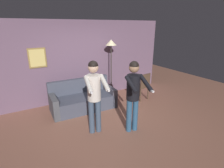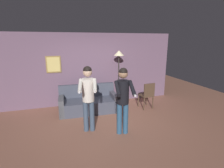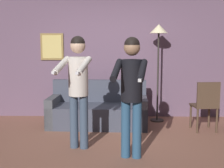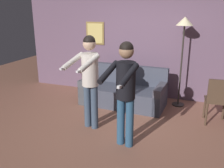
{
  "view_description": "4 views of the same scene",
  "coord_description": "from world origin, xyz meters",
  "px_view_note": "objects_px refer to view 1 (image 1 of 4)",
  "views": [
    {
      "loc": [
        -1.96,
        -3.43,
        2.43
      ],
      "look_at": [
        -0.16,
        -0.35,
        1.23
      ],
      "focal_mm": 28.0,
      "sensor_mm": 36.0,
      "label": 1
    },
    {
      "loc": [
        -1.16,
        -4.31,
        2.33
      ],
      "look_at": [
        0.1,
        -0.28,
        1.28
      ],
      "focal_mm": 28.0,
      "sensor_mm": 36.0,
      "label": 2
    },
    {
      "loc": [
        0.11,
        -4.77,
        1.63
      ],
      "look_at": [
        0.04,
        -0.43,
        1.05
      ],
      "focal_mm": 50.0,
      "sensor_mm": 36.0,
      "label": 3
    },
    {
      "loc": [
        1.39,
        -4.0,
        2.19
      ],
      "look_at": [
        0.03,
        -0.34,
        0.98
      ],
      "focal_mm": 40.0,
      "sensor_mm": 36.0,
      "label": 4
    }
  ],
  "objects_px": {
    "couch": "(83,100)",
    "person_standing_left": "(94,91)",
    "person_standing_right": "(133,91)",
    "torchiere_lamp": "(111,49)",
    "dining_chair_distant": "(143,85)"
  },
  "relations": [
    {
      "from": "couch",
      "to": "torchiere_lamp",
      "type": "relative_size",
      "value": 0.97
    },
    {
      "from": "torchiere_lamp",
      "to": "dining_chair_distant",
      "type": "bearing_deg",
      "value": -44.96
    },
    {
      "from": "torchiere_lamp",
      "to": "dining_chair_distant",
      "type": "relative_size",
      "value": 2.14
    },
    {
      "from": "person_standing_left",
      "to": "couch",
      "type": "bearing_deg",
      "value": 80.83
    },
    {
      "from": "torchiere_lamp",
      "to": "person_standing_left",
      "type": "xyz_separation_m",
      "value": [
        -1.43,
        -1.73,
        -0.65
      ]
    },
    {
      "from": "torchiere_lamp",
      "to": "person_standing_left",
      "type": "relative_size",
      "value": 1.15
    },
    {
      "from": "torchiere_lamp",
      "to": "person_standing_right",
      "type": "height_order",
      "value": "torchiere_lamp"
    },
    {
      "from": "person_standing_left",
      "to": "person_standing_right",
      "type": "relative_size",
      "value": 1.01
    },
    {
      "from": "torchiere_lamp",
      "to": "person_standing_left",
      "type": "bearing_deg",
      "value": -129.59
    },
    {
      "from": "person_standing_right",
      "to": "person_standing_left",
      "type": "bearing_deg",
      "value": 153.89
    },
    {
      "from": "person_standing_left",
      "to": "person_standing_right",
      "type": "xyz_separation_m",
      "value": [
        0.79,
        -0.39,
        -0.02
      ]
    },
    {
      "from": "couch",
      "to": "person_standing_left",
      "type": "xyz_separation_m",
      "value": [
        -0.22,
        -1.35,
        0.77
      ]
    },
    {
      "from": "couch",
      "to": "dining_chair_distant",
      "type": "relative_size",
      "value": 2.08
    },
    {
      "from": "couch",
      "to": "torchiere_lamp",
      "type": "xyz_separation_m",
      "value": [
        1.21,
        0.38,
        1.42
      ]
    },
    {
      "from": "couch",
      "to": "person_standing_left",
      "type": "bearing_deg",
      "value": -99.17
    }
  ]
}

